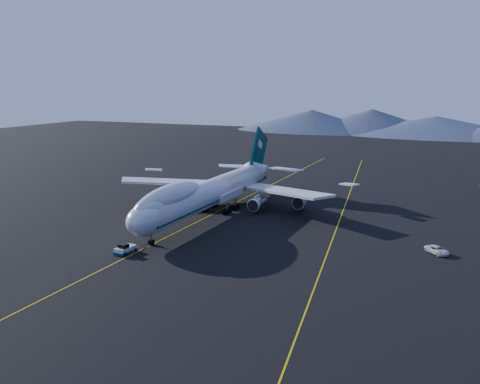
% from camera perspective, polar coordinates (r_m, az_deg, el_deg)
% --- Properties ---
extents(ground, '(500.00, 500.00, 0.00)m').
position_cam_1_polar(ground, '(131.64, -3.18, -2.49)').
color(ground, black).
rests_on(ground, ground).
extents(taxiway_line_main, '(0.25, 220.00, 0.01)m').
position_cam_1_polar(taxiway_line_main, '(131.64, -3.18, -2.49)').
color(taxiway_line_main, gold).
rests_on(taxiway_line_main, ground).
extents(taxiway_line_side, '(28.08, 198.09, 0.01)m').
position_cam_1_polar(taxiway_line_side, '(130.98, 10.66, -2.75)').
color(taxiway_line_side, gold).
rests_on(taxiway_line_side, ground).
extents(boeing_747, '(59.62, 72.43, 19.37)m').
position_cam_1_polar(boeing_747, '(130.37, -3.20, -0.01)').
color(boeing_747, silver).
rests_on(boeing_747, ground).
extents(pushback_tug, '(2.86, 4.65, 1.96)m').
position_cam_1_polar(pushback_tug, '(105.11, -12.12, -6.07)').
color(pushback_tug, silver).
rests_on(pushback_tug, ground).
extents(service_van, '(5.38, 5.45, 1.46)m').
position_cam_1_polar(service_van, '(109.04, 20.30, -5.84)').
color(service_van, silver).
rests_on(service_van, ground).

